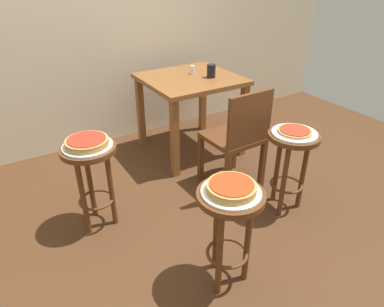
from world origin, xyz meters
The scene contains 14 objects.
ground_plane centered at (0.00, 0.00, 0.00)m, with size 6.00×6.00×0.00m, color #4C2D19.
stool_foreground centered at (0.04, -0.54, 0.46)m, with size 0.36×0.36×0.62m.
serving_plate_foreground centered at (0.04, -0.54, 0.63)m, with size 0.31×0.31×0.01m, color white.
pizza_foreground centered at (0.04, -0.54, 0.66)m, with size 0.26×0.26×0.05m.
stool_middle centered at (0.83, -0.21, 0.46)m, with size 0.36×0.36×0.62m.
serving_plate_middle centered at (0.83, -0.21, 0.63)m, with size 0.31×0.31×0.01m, color white.
pizza_middle centered at (0.83, -0.21, 0.64)m, with size 0.23×0.23×0.02m.
stool_leftside centered at (-0.43, 0.34, 0.46)m, with size 0.36×0.36×0.62m.
serving_plate_leftside centered at (-0.43, 0.34, 0.63)m, with size 0.32×0.32×0.01m, color silver.
pizza_leftside centered at (-0.43, 0.34, 0.66)m, with size 0.27×0.27×0.05m.
dining_table centered at (0.71, 0.96, 0.62)m, with size 0.83×0.79×0.74m.
cup_near_edge centered at (0.87, 0.86, 0.80)m, with size 0.08×0.08×0.12m, color black.
condiment_shaker centered at (0.78, 1.04, 0.78)m, with size 0.04×0.04×0.07m, color white.
wooden_chair centered at (0.68, 0.20, 0.47)m, with size 0.41×0.41×0.85m.
Camera 1 is at (-0.88, -1.66, 1.65)m, focal length 32.31 mm.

